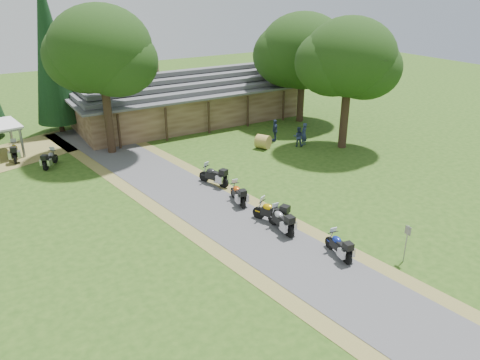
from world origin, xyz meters
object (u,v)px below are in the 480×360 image
motorcycle_carport_a (15,151)px  motorcycle_row_b (281,219)px  motorcycle_row_d (238,193)px  lodge (186,96)px  motorcycle_row_a (339,245)px  motorcycle_row_c (271,211)px  motorcycle_carport_b (50,158)px  motorcycle_row_e (214,175)px  hay_bale (263,142)px

motorcycle_carport_a → motorcycle_row_b: bearing=-142.2°
motorcycle_row_b → motorcycle_row_d: 4.14m
lodge → motorcycle_row_b: bearing=-102.5°
motorcycle_row_a → motorcycle_row_c: (-0.83, 4.50, 0.07)m
motorcycle_carport_a → motorcycle_carport_b: bearing=-135.9°
motorcycle_row_a → motorcycle_row_e: (-1.07, 10.79, 0.07)m
lodge → motorcycle_row_c: (-4.79, -20.99, -1.73)m
motorcycle_row_c → motorcycle_row_e: (-0.24, 6.29, -0.00)m
motorcycle_row_e → motorcycle_carport_a: (-10.51, 11.74, 0.02)m
lodge → motorcycle_row_d: (-5.07, -17.86, -1.79)m
motorcycle_row_e → motorcycle_carport_b: bearing=21.2°
motorcycle_row_c → motorcycle_carport_b: motorcycle_row_c is taller
hay_bale → motorcycle_row_a: bearing=-110.7°
motorcycle_row_d → hay_bale: bearing=-32.5°
lodge → motorcycle_row_e: lodge is taller
motorcycle_row_c → motorcycle_row_e: motorcycle_row_c is taller
motorcycle_row_b → motorcycle_row_c: size_ratio=0.96×
motorcycle_row_e → motorcycle_row_b: bearing=158.8°
motorcycle_row_a → hay_bale: (5.73, 15.15, -0.09)m
motorcycle_row_b → motorcycle_row_e: (-0.15, 7.30, 0.02)m
lodge → motorcycle_row_c: 21.60m
lodge → motorcycle_carport_a: 15.91m
motorcycle_carport_a → motorcycle_row_d: bearing=-136.4°
motorcycle_row_e → motorcycle_row_a: bearing=163.3°
motorcycle_carport_b → hay_bale: (15.34, -4.62, -0.09)m
motorcycle_row_c → motorcycle_carport_a: size_ratio=0.98×
motorcycle_row_b → motorcycle_carport_b: bearing=29.5°
motorcycle_row_c → motorcycle_row_d: (-0.28, 3.12, -0.06)m
motorcycle_row_d → motorcycle_carport_b: size_ratio=1.03×
motorcycle_row_d → motorcycle_row_a: bearing=-161.8°
motorcycle_row_d → motorcycle_carport_a: size_ratio=0.90×
motorcycle_row_c → motorcycle_row_d: 3.14m
motorcycle_row_a → motorcycle_carport_b: (-9.61, 19.77, -0.00)m
motorcycle_row_c → motorcycle_row_d: bearing=-19.2°
motorcycle_row_b → motorcycle_row_e: 7.30m
motorcycle_carport_a → hay_bale: bearing=-104.5°
motorcycle_carport_a → motorcycle_row_c: bearing=-140.7°
motorcycle_carport_b → motorcycle_row_d: bearing=-109.3°
motorcycle_carport_a → hay_bale: motorcycle_carport_a is taller
motorcycle_row_c → motorcycle_row_e: bearing=-22.2°
motorcycle_row_e → motorcycle_carport_a: 15.75m
motorcycle_row_c → motorcycle_row_e: 6.30m
motorcycle_row_b → motorcycle_row_e: size_ratio=0.97×
motorcycle_row_e → motorcycle_carport_b: size_ratio=1.12×
motorcycle_row_a → motorcycle_carport_b: motorcycle_row_a is taller
motorcycle_row_b → motorcycle_row_e: bearing=2.6°
lodge → motorcycle_row_a: size_ratio=11.37×
motorcycle_carport_b → motorcycle_row_a: bearing=-118.3°
motorcycle_row_a → motorcycle_carport_b: 21.98m
motorcycle_row_d → motorcycle_carport_a: (-10.47, 14.91, 0.07)m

